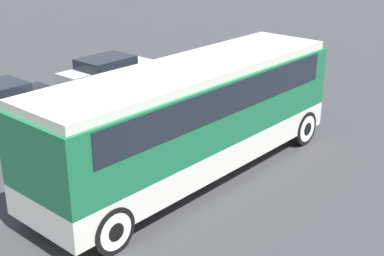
{
  "coord_description": "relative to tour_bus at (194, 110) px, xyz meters",
  "views": [
    {
      "loc": [
        -10.17,
        -8.98,
        6.78
      ],
      "look_at": [
        0.0,
        0.0,
        1.45
      ],
      "focal_mm": 50.0,
      "sensor_mm": 36.0,
      "label": 1
    }
  ],
  "objects": [
    {
      "name": "parked_car_far",
      "position": [
        4.11,
        8.53,
        -1.29
      ],
      "size": [
        4.36,
        1.87,
        1.26
      ],
      "color": "#BCBCC1",
      "rests_on": "ground_plane"
    },
    {
      "name": "tour_bus",
      "position": [
        0.0,
        0.0,
        0.0
      ],
      "size": [
        9.94,
        2.62,
        3.21
      ],
      "color": "silver",
      "rests_on": "ground_plane"
    },
    {
      "name": "ground_plane",
      "position": [
        -0.1,
        -0.0,
        -1.94
      ],
      "size": [
        120.0,
        120.0,
        0.0
      ],
      "primitive_type": "plane",
      "color": "#38383A"
    },
    {
      "name": "parked_car_near",
      "position": [
        2.04,
        5.46,
        -1.22
      ],
      "size": [
        4.61,
        1.91,
        1.44
      ],
      "color": "silver",
      "rests_on": "ground_plane"
    }
  ]
}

